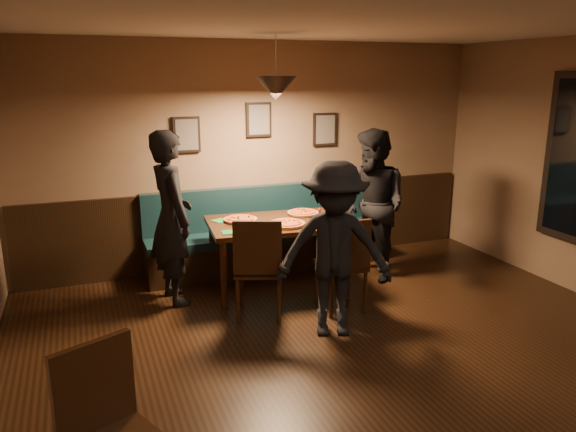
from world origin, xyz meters
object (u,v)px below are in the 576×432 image
Objects in this scene: diner_right at (373,206)px; booth_bench at (267,230)px; dining_table at (277,256)px; chair_near_left at (259,266)px; diner_left at (171,218)px; soda_glass at (342,215)px; diner_front at (334,250)px; chair_near_right at (341,263)px; tabasco_bottle at (319,212)px.

booth_bench is at bearing -138.92° from diner_right.
dining_table is 0.74m from chair_near_left.
diner_left is at bearing 157.93° from chair_near_left.
diner_left is 11.03× the size of soda_glass.
chair_near_left is (-0.53, -1.31, 0.03)m from booth_bench.
dining_table is 1.30m from diner_front.
booth_bench is at bearing 108.74° from diner_front.
chair_near_right is 0.66m from diner_front.
diner_right is at bearing -102.75° from diner_left.
diner_right is 0.67m from tabasco_bottle.
chair_near_left is 0.86m from diner_front.
soda_glass is (0.65, -0.30, 0.49)m from dining_table.
dining_table is 13.00× the size of tabasco_bottle.
diner_right is at bearing 42.75° from chair_near_right.
diner_left reaches higher than chair_near_left.
chair_near_right is 1.09m from diner_right.
dining_table is 0.81× the size of diner_left.
diner_left is at bearing -154.70° from booth_bench.
dining_table is 0.69m from tabasco_bottle.
diner_front is 9.85× the size of soda_glass.
tabasco_bottle is at bearing 54.81° from chair_near_left.
diner_front reaches higher than soda_glass.
diner_left reaches higher than tabasco_bottle.
chair_near_right reaches higher than booth_bench.
tabasco_bottle is (0.40, 1.21, 0.04)m from diner_front.
tabasco_bottle is (0.52, -0.01, 0.46)m from dining_table.
diner_front is 14.31× the size of tabasco_bottle.
dining_table is 1.29m from diner_right.
diner_right is (0.75, 0.68, 0.39)m from chair_near_right.
diner_right is 0.59m from soda_glass.
chair_near_right is at bearing 75.54° from diner_front.
booth_bench is at bearing 119.15° from tabasco_bottle.
diner_front is at bearing -78.89° from dining_table.
chair_near_left is at bearing -84.55° from diner_right.
chair_near_left is at bearing 171.88° from chair_near_right.
tabasco_bottle is (0.93, 0.60, 0.33)m from chair_near_left.
diner_front is at bearing -120.04° from soda_glass.
tabasco_bottle is (1.66, -0.11, -0.06)m from diner_left.
chair_near_left is 0.86m from chair_near_right.
tabasco_bottle is at bearing 4.43° from dining_table.
diner_front is (-0.00, -1.92, 0.33)m from booth_bench.
chair_near_right is at bearing -61.41° from diner_right.
diner_front is 1.27m from tabasco_bottle.
diner_left is 16.03× the size of tabasco_bottle.
chair_near_left reaches higher than tabasco_bottle.
chair_near_right is (0.44, -0.74, 0.10)m from dining_table.
diner_front reaches higher than chair_near_right.
chair_near_left is at bearing -142.79° from diner_left.
soda_glass is (1.79, -0.40, -0.04)m from diner_left.
tabasco_bottle is at bearing -102.59° from diner_left.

